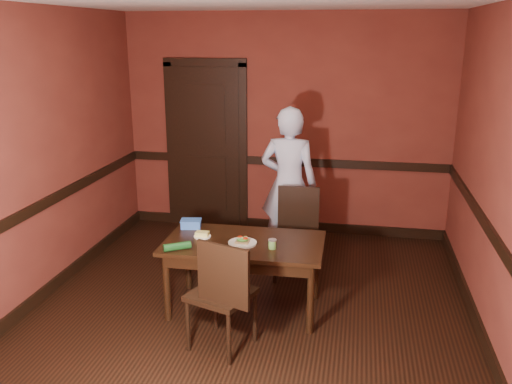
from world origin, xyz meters
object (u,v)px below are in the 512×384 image
at_px(dining_table, 244,275).
at_px(sauce_jar, 272,244).
at_px(cheese_saucer, 202,235).
at_px(food_tub, 191,224).
at_px(chair_near, 221,292).
at_px(person, 289,184).
at_px(chair_far, 295,235).
at_px(sandwich_plate, 242,242).

bearing_deg(dining_table, sauce_jar, -24.18).
distance_m(cheese_saucer, food_tub, 0.27).
height_order(dining_table, cheese_saucer, cheese_saucer).
distance_m(chair_near, person, 1.96).
bearing_deg(chair_far, sandwich_plate, -115.33).
bearing_deg(dining_table, food_tub, 155.52).
relative_size(dining_table, chair_far, 1.53).
height_order(sauce_jar, food_tub, sauce_jar).
distance_m(dining_table, chair_far, 0.86).
distance_m(person, food_tub, 1.30).
height_order(chair_far, person, person).
xyz_separation_m(chair_far, chair_near, (-0.42, -1.41, 0.02)).
relative_size(cheese_saucer, food_tub, 0.74).
bearing_deg(chair_far, chair_near, -107.71).
distance_m(chair_far, food_tub, 1.10).
relative_size(person, food_tub, 7.97).
relative_size(dining_table, chair_near, 1.47).
xyz_separation_m(chair_far, person, (-0.14, 0.50, 0.39)).
bearing_deg(sandwich_plate, chair_far, 65.76).
bearing_deg(chair_near, sandwich_plate, -75.11).
height_order(cheese_saucer, food_tub, food_tub).
bearing_deg(dining_table, chair_near, -95.26).
xyz_separation_m(sandwich_plate, cheese_saucer, (-0.39, 0.10, 0.00)).
bearing_deg(chair_far, food_tub, -152.05).
bearing_deg(cheese_saucer, chair_far, 43.60).
bearing_deg(food_tub, sandwich_plate, -39.15).
distance_m(sauce_jar, food_tub, 0.92).
bearing_deg(person, cheese_saucer, 65.85).
xyz_separation_m(person, cheese_saucer, (-0.62, -1.23, -0.17)).
bearing_deg(dining_table, cheese_saucer, 173.66).
height_order(sandwich_plate, sauce_jar, sauce_jar).
bearing_deg(cheese_saucer, person, 63.06).
bearing_deg(food_tub, cheese_saucer, -61.32).
relative_size(dining_table, person, 0.83).
relative_size(chair_far, sandwich_plate, 3.65).
relative_size(chair_far, sauce_jar, 10.84).
bearing_deg(dining_table, person, 78.73).
distance_m(person, sauce_jar, 1.39).
xyz_separation_m(chair_near, sandwich_plate, (0.05, 0.58, 0.20)).
relative_size(chair_near, sandwich_plate, 3.81).
relative_size(sauce_jar, cheese_saucer, 0.54).
bearing_deg(sandwich_plate, dining_table, 89.32).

